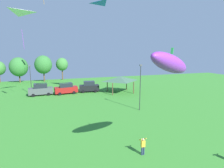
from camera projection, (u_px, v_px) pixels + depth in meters
person_standing_near_foreground at (143, 145)px, 15.18m from camera, size 0.52×0.47×1.60m
kite_flying_1 at (105, 12)px, 32.69m from camera, size 3.53×3.78×0.47m
kite_flying_2 at (171, 64)px, 12.28m from camera, size 5.42×3.87×2.35m
kite_flying_3 at (19, 25)px, 29.49m from camera, size 3.95×3.49×4.64m
parked_car_leftmost at (41, 90)px, 36.29m from camera, size 4.84×2.28×2.49m
parked_car_second_from_left at (66, 88)px, 37.63m from camera, size 4.97×2.50×2.36m
parked_car_third_from_left at (89, 87)px, 39.48m from camera, size 4.58×2.50×2.44m
park_pavilion at (120, 79)px, 38.67m from camera, size 6.20×5.20×3.60m
light_post_0 at (31, 78)px, 36.33m from camera, size 0.36×0.20×6.23m
light_post_1 at (140, 85)px, 26.49m from camera, size 0.36×0.20×7.09m
treeline_tree_2 at (19, 67)px, 51.03m from camera, size 5.10×5.10×7.44m
treeline_tree_3 at (43, 65)px, 52.79m from camera, size 5.04×5.04×7.94m
treeline_tree_4 at (62, 64)px, 56.29m from camera, size 3.76×3.76×7.11m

